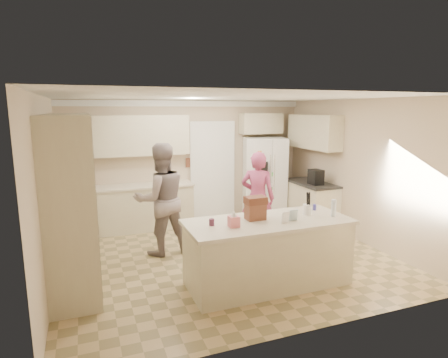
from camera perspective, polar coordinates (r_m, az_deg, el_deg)
name	(u,v)px	position (r m, az deg, el deg)	size (l,w,h in m)	color
floor	(226,257)	(6.35, 0.28, -11.86)	(5.20, 4.60, 0.02)	tan
ceiling	(226,96)	(5.87, 0.30, 12.49)	(5.20, 4.60, 0.02)	white
wall_back	(188,161)	(8.14, -5.54, 2.68)	(5.20, 0.02, 2.60)	beige
wall_front	(306,219)	(3.96, 12.39, -6.02)	(5.20, 0.02, 2.60)	beige
wall_left	(46,193)	(5.61, -25.46, -1.91)	(0.02, 4.60, 2.60)	beige
wall_right	(358,171)	(7.31, 19.77, 1.19)	(0.02, 4.60, 2.60)	beige
crown_back	(187,104)	(8.02, -5.60, 11.37)	(5.20, 0.08, 0.12)	white
pantry_bank	(72,197)	(5.82, -22.17, -2.52)	(0.60, 2.60, 2.35)	#C3B796
back_base_cab	(138,208)	(7.79, -13.03, -4.36)	(2.20, 0.60, 0.88)	#C3B796
back_countertop	(137,186)	(7.68, -13.16, -1.06)	(2.24, 0.63, 0.04)	beige
back_upper_cab	(134,136)	(7.68, -13.61, 6.46)	(2.20, 0.35, 0.80)	#C3B796
doorway_opening	(212,172)	(8.31, -1.80, 1.14)	(0.90, 0.06, 2.10)	black
doorway_casing	(213,172)	(8.28, -1.72, 1.10)	(1.02, 0.03, 2.22)	white
wall_frame_upper	(189,150)	(8.08, -5.36, 4.41)	(0.15, 0.02, 0.20)	brown
wall_frame_lower	(189,163)	(8.11, -5.33, 2.51)	(0.15, 0.02, 0.20)	brown
refrigerator	(264,178)	(8.38, 6.16, 0.13)	(0.90, 0.70, 1.80)	white
fridge_seam	(272,181)	(8.07, 7.29, -0.30)	(0.01, 0.02, 1.78)	gray
fridge_dispenser	(263,170)	(7.92, 5.96, 1.35)	(0.22, 0.03, 0.35)	black
fridge_handle_l	(270,174)	(8.01, 7.05, 0.71)	(0.02, 0.02, 0.85)	silver
fridge_handle_r	(274,174)	(8.06, 7.68, 0.75)	(0.02, 0.02, 0.85)	silver
over_fridge_cab	(261,123)	(8.48, 5.63, 8.42)	(0.95, 0.35, 0.45)	#C3B796
right_base_cab	(311,205)	(8.08, 13.12, -3.84)	(0.60, 1.20, 0.88)	#C3B796
right_countertop	(312,183)	(7.97, 13.20, -0.64)	(0.63, 1.24, 0.04)	#2D2B28
right_upper_cab	(314,132)	(8.08, 13.52, 7.01)	(0.35, 1.50, 0.70)	#C3B796
coffee_maker	(316,177)	(7.76, 13.82, 0.30)	(0.22, 0.28, 0.30)	black
island_base	(268,254)	(5.33, 6.66, -11.25)	(2.20, 0.90, 0.88)	#C3B796
island_top	(268,222)	(5.17, 6.77, -6.52)	(2.28, 0.96, 0.05)	beige
utensil_crock	(307,210)	(5.51, 12.58, -4.56)	(0.13, 0.13, 0.15)	white
tissue_box	(234,222)	(4.84, 1.50, -6.49)	(0.13, 0.13, 0.14)	#E9757F
tissue_plume	(234,213)	(4.81, 1.51, -5.24)	(0.08, 0.08, 0.08)	white
dollhouse_body	(255,212)	(5.16, 4.80, -4.98)	(0.26, 0.18, 0.22)	brown
dollhouse_roof	(256,200)	(5.12, 4.83, -3.25)	(0.28, 0.20, 0.10)	#592D1E
jam_jar	(212,222)	(4.89, -1.89, -6.59)	(0.07, 0.07, 0.09)	#59263F
greeting_card_a	(286,217)	(5.05, 9.36, -5.79)	(0.12, 0.01, 0.16)	white
greeting_card_b	(293,215)	(5.16, 10.53, -5.45)	(0.12, 0.01, 0.16)	silver
water_bottle	(334,208)	(5.51, 16.36, -4.26)	(0.07, 0.07, 0.24)	silver
shaker_salt	(311,208)	(5.74, 13.07, -4.27)	(0.05, 0.05, 0.09)	#403EA1
shaker_pepper	(315,207)	(5.78, 13.65, -4.19)	(0.05, 0.05, 0.09)	#403EA1
teen_boy	(161,199)	(6.32, -9.57, -3.07)	(0.91, 0.71, 1.88)	gray
teen_girl	(258,198)	(6.79, 5.15, -2.85)	(0.61, 0.40, 1.68)	#AD3F65
fridge_magnets	(272,181)	(8.07, 7.31, -0.31)	(0.76, 0.02, 1.44)	tan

